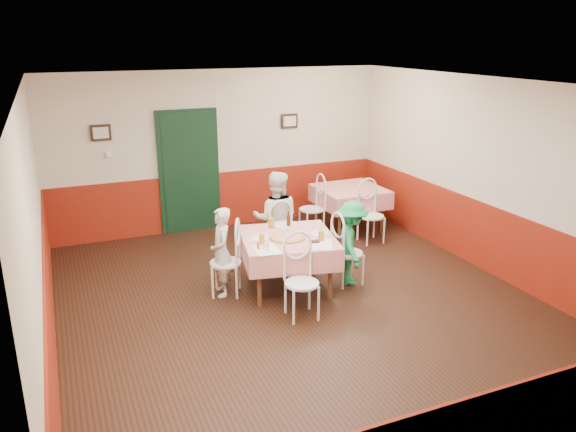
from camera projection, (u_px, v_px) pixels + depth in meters
name	position (u px, v px, depth m)	size (l,w,h in m)	color
floor	(302.00, 305.00, 7.29)	(7.00, 7.00, 0.00)	black
ceiling	(304.00, 85.00, 6.43)	(7.00, 7.00, 0.00)	white
back_wall	(221.00, 150.00, 9.93)	(6.00, 0.10, 2.80)	beige
front_wall	(516.00, 336.00, 3.80)	(6.00, 0.10, 2.80)	beige
left_wall	(36.00, 234.00, 5.75)	(0.10, 7.00, 2.80)	beige
right_wall	(494.00, 178.00, 7.98)	(0.10, 7.00, 2.80)	beige
wainscot_back	(223.00, 199.00, 10.19)	(6.00, 0.03, 1.00)	maroon
wainscot_left	(50.00, 313.00, 6.03)	(0.03, 7.00, 1.00)	maroon
wainscot_right	(487.00, 238.00, 8.25)	(0.03, 7.00, 1.00)	maroon
door	(189.00, 173.00, 9.77)	(0.96, 0.06, 2.10)	black
picture_left	(101.00, 133.00, 9.00)	(0.32, 0.03, 0.26)	black
picture_right	(289.00, 121.00, 10.23)	(0.32, 0.03, 0.26)	black
thermostat	(109.00, 154.00, 9.15)	(0.10, 0.03, 0.10)	white
main_table	(288.00, 263.00, 7.67)	(1.22, 1.22, 0.77)	red
second_table	(349.00, 208.00, 10.07)	(1.12, 1.12, 0.77)	red
chair_left	(226.00, 263.00, 7.48)	(0.42, 0.42, 0.90)	white
chair_right	(348.00, 253.00, 7.81)	(0.42, 0.42, 0.90)	white
chair_far	(277.00, 237.00, 8.44)	(0.42, 0.42, 0.90)	white
chair_near	(302.00, 284.00, 6.85)	(0.42, 0.42, 0.90)	white
chair_second_a	(312.00, 209.00, 9.77)	(0.42, 0.42, 0.90)	white
chair_second_b	(371.00, 216.00, 9.39)	(0.42, 0.42, 0.90)	white
pizza	(287.00, 237.00, 7.47)	(0.46, 0.46, 0.03)	#B74723
plate_left	(260.00, 238.00, 7.46)	(0.25, 0.25, 0.01)	white
plate_right	(319.00, 233.00, 7.64)	(0.25, 0.25, 0.01)	white
plate_far	(282.00, 226.00, 7.95)	(0.25, 0.25, 0.01)	white
glass_a	(262.00, 239.00, 7.25)	(0.07, 0.07, 0.13)	#BF7219
glass_b	(321.00, 236.00, 7.38)	(0.07, 0.07, 0.13)	#BF7219
glass_c	(271.00, 223.00, 7.87)	(0.08, 0.08, 0.14)	#BF7219
beer_bottle	(288.00, 220.00, 7.91)	(0.06, 0.06, 0.20)	#381C0A
shaker_a	(264.00, 247.00, 7.06)	(0.04, 0.04, 0.09)	silver
shaker_b	(268.00, 248.00, 7.02)	(0.04, 0.04, 0.09)	silver
shaker_c	(258.00, 246.00, 7.10)	(0.04, 0.04, 0.09)	#B23319
menu_left	(266.00, 250.00, 7.08)	(0.30, 0.40, 0.00)	white
menu_right	(320.00, 244.00, 7.27)	(0.30, 0.40, 0.00)	white
wallet	(315.00, 241.00, 7.34)	(0.11, 0.09, 0.02)	black
diner_left	(221.00, 252.00, 7.43)	(0.44, 0.29, 1.21)	gray
diner_far	(276.00, 219.00, 8.40)	(0.70, 0.55, 1.45)	gray
diner_right	(352.00, 243.00, 7.77)	(0.77, 0.44, 1.20)	gray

